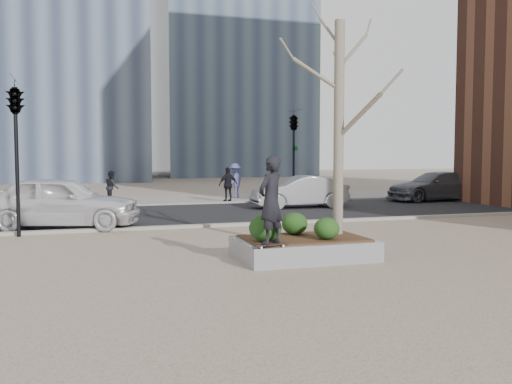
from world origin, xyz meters
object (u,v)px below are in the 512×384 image
object	(u,v)px
planter	(304,249)
skateboarder	(271,200)
skateboard	(271,246)
police_car	(61,202)

from	to	relation	value
planter	skateboarder	size ratio (longest dim) A/B	1.65
skateboard	skateboarder	xyz separation A→B (m)	(0.00, 0.00, 0.95)
planter	police_car	xyz separation A→B (m)	(-5.36, 7.06, 0.63)
police_car	planter	bearing A→B (deg)	-126.58
planter	skateboarder	world-z (taller)	skateboarder
planter	police_car	world-z (taller)	police_car
planter	skateboard	size ratio (longest dim) A/B	3.85
police_car	skateboarder	bearing A→B (deg)	-135.57
planter	skateboarder	distance (m)	1.86
planter	skateboard	distance (m)	1.43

